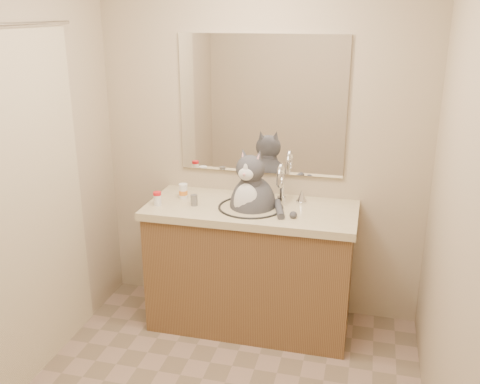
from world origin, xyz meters
name	(u,v)px	position (x,y,z in m)	size (l,w,h in m)	color
room	(204,206)	(0.00, 0.00, 1.20)	(2.22, 2.52, 2.42)	gray
vanity	(251,264)	(0.00, 0.96, 0.44)	(1.34, 0.59, 1.12)	brown
mirror	(261,106)	(0.00, 1.24, 1.45)	(1.10, 0.02, 0.90)	white
shower_curtain	(20,213)	(-1.05, 0.10, 1.03)	(0.02, 1.30, 1.93)	beige
cat	(252,202)	(0.01, 0.97, 0.88)	(0.41, 0.39, 0.59)	#414146
pill_bottle_redcap	(157,198)	(-0.59, 0.84, 0.89)	(0.05, 0.05, 0.09)	white
pill_bottle_orange	(183,191)	(-0.47, 1.01, 0.90)	(0.07, 0.07, 0.10)	white
grey_canister	(194,200)	(-0.36, 0.89, 0.89)	(0.05, 0.05, 0.07)	slate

